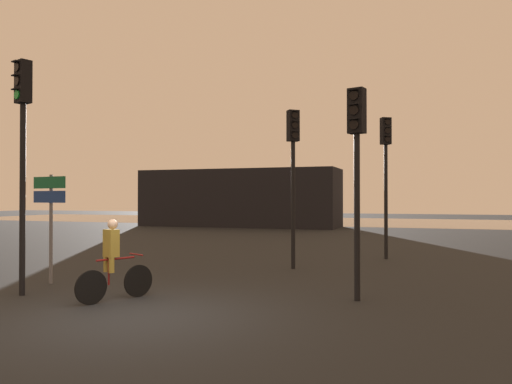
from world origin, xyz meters
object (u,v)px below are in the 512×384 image
Objects in this scene: distant_building at (239,198)px; traffic_light_center at (293,159)px; traffic_light_far_right at (386,161)px; traffic_light_near_right at (357,152)px; traffic_light_near_left at (23,133)px; cyclist at (113,260)px; direction_sign_post at (50,208)px.

traffic_light_center reaches higher than distant_building.
traffic_light_near_right is (0.01, -7.22, -0.33)m from traffic_light_far_right.
traffic_light_far_right is (2.35, 3.26, 0.10)m from traffic_light_center.
traffic_light_near_left is 3.05× the size of cyclist.
traffic_light_far_right is 2.93× the size of cyclist.
traffic_light_near_left is at bearing -152.57° from cyclist.
direction_sign_post is at bearing -51.54° from traffic_light_near_left.
traffic_light_near_left reaches higher than cyclist.
traffic_light_far_right is 1.12× the size of traffic_light_near_right.
cyclist is at bearing -157.33° from traffic_light_near_left.
direction_sign_post reaches higher than cyclist.
traffic_light_near_left reaches higher than traffic_light_center.
traffic_light_center is 6.65m from direction_sign_post.
traffic_light_far_right is 10.58m from direction_sign_post.
traffic_light_near_right reaches higher than cyclist.
traffic_light_near_left is 2.13m from direction_sign_post.
traffic_light_near_left reaches higher than traffic_light_near_right.
traffic_light_center reaches higher than cyclist.
distant_building is at bearing -59.51° from traffic_light_near_left.
cyclist is at bearing 165.54° from direction_sign_post.
traffic_light_center is 1.76× the size of direction_sign_post.
direction_sign_post is (-7.18, -0.42, -1.15)m from traffic_light_near_right.
traffic_light_center is (9.28, -19.65, 1.14)m from distant_building.
distant_building is 5.53× the size of direction_sign_post.
direction_sign_post is at bearing 179.54° from cyclist.
traffic_light_near_left reaches higher than direction_sign_post.
traffic_light_near_left is 1.04× the size of traffic_light_far_right.
traffic_light_near_right is at bearing -145.95° from traffic_light_near_left.
traffic_light_near_right is at bearing 58.97° from traffic_light_far_right.
traffic_light_center is 4.02m from traffic_light_far_right.
cyclist is at bearing 31.64° from traffic_light_far_right.
distant_building is 3.03× the size of traffic_light_far_right.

